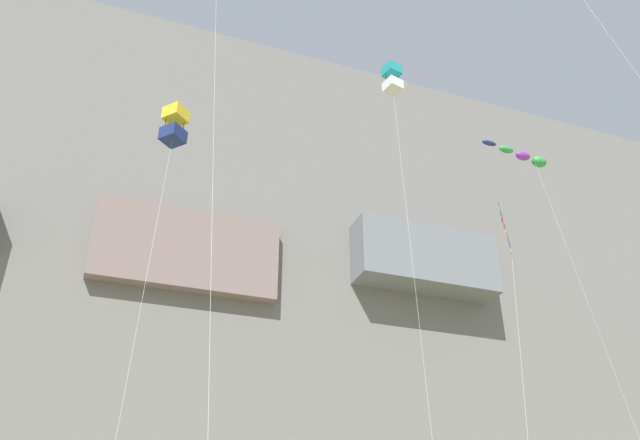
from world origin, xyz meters
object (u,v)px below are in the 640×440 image
at_px(kite_banner_far_left, 507,249).
at_px(kite_box_upper_mid, 392,80).
at_px(kite_windsock_low_right, 524,157).
at_px(kite_box_low_left, 174,126).

bearing_deg(kite_banner_far_left, kite_box_upper_mid, -172.82).
bearing_deg(kite_windsock_low_right, kite_box_upper_mid, -149.55).
bearing_deg(kite_windsock_low_right, kite_banner_far_left, -138.34).
bearing_deg(kite_windsock_low_right, kite_box_low_left, -167.86).
xyz_separation_m(kite_windsock_low_right, kite_banner_far_left, (-9.85, -8.77, -14.10)).
distance_m(kite_windsock_low_right, kite_box_upper_mid, 19.59).
height_order(kite_box_low_left, kite_box_upper_mid, kite_box_upper_mid).
bearing_deg(kite_box_low_left, kite_banner_far_left, -9.52).
height_order(kite_box_low_left, kite_windsock_low_right, kite_windsock_low_right).
relative_size(kite_windsock_low_right, kite_banner_far_left, 1.69).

